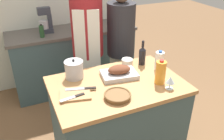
% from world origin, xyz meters
% --- Properties ---
extents(kitchen_island, '(1.22, 0.80, 0.90)m').
position_xyz_m(kitchen_island, '(0.00, 0.00, 0.45)').
color(kitchen_island, '#3D565B').
rests_on(kitchen_island, ground_plane).
extents(back_counter, '(1.84, 0.60, 0.94)m').
position_xyz_m(back_counter, '(0.00, 1.56, 0.47)').
color(back_counter, '#3D565B').
rests_on(back_counter, ground_plane).
extents(back_wall, '(2.34, 0.10, 2.55)m').
position_xyz_m(back_wall, '(0.00, 1.91, 1.27)').
color(back_wall, silver).
rests_on(back_wall, ground_plane).
extents(roasting_pan, '(0.37, 0.27, 0.12)m').
position_xyz_m(roasting_pan, '(0.07, 0.10, 0.95)').
color(roasting_pan, '#BCBCC1').
rests_on(roasting_pan, kitchen_island).
extents(wicker_basket, '(0.23, 0.23, 0.04)m').
position_xyz_m(wicker_basket, '(-0.10, -0.21, 0.93)').
color(wicker_basket, brown).
rests_on(wicker_basket, kitchen_island).
extents(cutting_board, '(0.30, 0.26, 0.02)m').
position_xyz_m(cutting_board, '(-0.41, -0.03, 0.91)').
color(cutting_board, '#AD7F51').
rests_on(cutting_board, kitchen_island).
extents(stock_pot, '(0.18, 0.18, 0.20)m').
position_xyz_m(stock_pot, '(-0.33, 0.27, 0.99)').
color(stock_pot, '#B7B7BC').
rests_on(stock_pot, kitchen_island).
extents(mixing_bowl, '(0.13, 0.13, 0.06)m').
position_xyz_m(mixing_bowl, '(0.26, 0.31, 0.94)').
color(mixing_bowl, beige).
rests_on(mixing_bowl, kitchen_island).
extents(juice_jug, '(0.09, 0.09, 0.24)m').
position_xyz_m(juice_jug, '(0.36, -0.15, 1.02)').
color(juice_jug, orange).
rests_on(juice_jug, kitchen_island).
extents(milk_jug, '(0.09, 0.09, 0.21)m').
position_xyz_m(milk_jug, '(0.50, 0.08, 1.00)').
color(milk_jug, white).
rests_on(milk_jug, kitchen_island).
extents(wine_bottle_green, '(0.07, 0.07, 0.27)m').
position_xyz_m(wine_bottle_green, '(0.40, 0.25, 1.01)').
color(wine_bottle_green, black).
rests_on(wine_bottle_green, kitchen_island).
extents(wine_glass_left, '(0.08, 0.08, 0.12)m').
position_xyz_m(wine_glass_left, '(0.39, -0.27, 0.99)').
color(wine_glass_left, silver).
rests_on(wine_glass_left, kitchen_island).
extents(knife_chef, '(0.27, 0.10, 0.01)m').
position_xyz_m(knife_chef, '(-0.34, 0.01, 0.93)').
color(knife_chef, '#B7B7BC').
rests_on(knife_chef, cutting_board).
extents(knife_paring, '(0.22, 0.06, 0.01)m').
position_xyz_m(knife_paring, '(-0.44, -0.08, 0.93)').
color(knife_paring, '#B7B7BC').
rests_on(knife_paring, cutting_board).
extents(stand_mixer, '(0.18, 0.14, 0.35)m').
position_xyz_m(stand_mixer, '(-0.36, 1.59, 1.08)').
color(stand_mixer, '#333842').
rests_on(stand_mixer, back_counter).
extents(condiment_bottle_tall, '(0.06, 0.06, 0.18)m').
position_xyz_m(condiment_bottle_tall, '(-0.44, 1.42, 1.02)').
color(condiment_bottle_tall, '#234C28').
rests_on(condiment_bottle_tall, back_counter).
extents(condiment_bottle_short, '(0.05, 0.05, 0.13)m').
position_xyz_m(condiment_bottle_short, '(0.01, 1.54, 1.00)').
color(condiment_bottle_short, maroon).
rests_on(condiment_bottle_short, back_counter).
extents(person_cook_aproned, '(0.38, 0.41, 1.74)m').
position_xyz_m(person_cook_aproned, '(0.01, 0.86, 0.96)').
color(person_cook_aproned, beige).
rests_on(person_cook_aproned, ground_plane).
extents(person_cook_guest, '(0.34, 0.34, 1.63)m').
position_xyz_m(person_cook_guest, '(0.43, 0.82, 0.90)').
color(person_cook_guest, beige).
rests_on(person_cook_guest, ground_plane).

